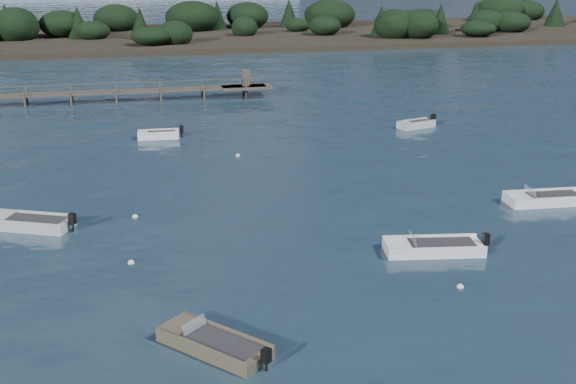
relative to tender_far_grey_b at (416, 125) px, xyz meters
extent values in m
plane|color=#152532|center=(-15.80, 28.62, -0.17)|extent=(400.00, 400.00, 0.00)
cube|color=#AEB3B5|center=(-0.01, 0.00, -0.07)|extent=(3.43, 2.16, 0.75)
cube|color=#AEB3B5|center=(-1.17, -0.36, 0.37)|extent=(1.07, 1.33, 0.15)
cube|color=#27272A|center=(0.23, 0.07, 0.28)|extent=(2.38, 1.62, 0.13)
cube|color=#AEB3B5|center=(0.16, -0.55, 0.37)|extent=(3.09, 1.06, 0.15)
cube|color=#AEB3B5|center=(-0.18, 0.55, 0.37)|extent=(3.09, 1.06, 0.15)
cube|color=black|center=(1.74, 0.53, 0.50)|extent=(0.39, 0.43, 0.59)
cylinder|color=black|center=(1.74, 0.53, -0.01)|extent=(0.13, 0.13, 0.59)
cube|color=white|center=(-9.19, -25.13, -0.07)|extent=(5.02, 2.50, 0.70)
cube|color=white|center=(-10.99, -24.86, 0.34)|extent=(1.38, 1.78, 0.14)
cube|color=#27272A|center=(-8.81, -25.19, 0.26)|extent=(3.44, 1.92, 0.12)
cube|color=white|center=(-9.32, -25.96, 0.34)|extent=(4.76, 0.84, 0.14)
cube|color=white|center=(-9.06, -24.30, 0.34)|extent=(4.76, 0.84, 0.14)
cube|color=black|center=(-6.60, -25.53, 0.46)|extent=(0.33, 0.38, 0.55)
cylinder|color=black|center=(-6.60, -25.53, -0.02)|extent=(0.11, 0.11, 0.55)
cube|color=silver|center=(-10.23, -24.97, 0.58)|extent=(0.35, 1.30, 0.42)
cube|color=white|center=(-21.40, 0.95, -0.07)|extent=(3.27, 1.45, 0.75)
cube|color=white|center=(-22.62, 1.02, 0.37)|extent=(0.83, 1.19, 0.15)
cube|color=#27272A|center=(-21.15, 0.94, 0.29)|extent=(2.23, 1.14, 0.13)
cube|color=white|center=(-21.43, 0.38, 0.37)|extent=(3.21, 0.29, 0.15)
cube|color=white|center=(-21.37, 1.53, 0.37)|extent=(3.21, 0.29, 0.15)
cube|color=black|center=(-19.57, 0.86, 0.50)|extent=(0.32, 0.38, 0.59)
cylinder|color=black|center=(-19.57, 0.86, -0.01)|extent=(0.11, 0.11, 0.59)
cube|color=white|center=(0.23, -19.71, -0.07)|extent=(4.84, 2.09, 0.74)
cube|color=white|center=(-1.56, -19.59, 0.36)|extent=(1.24, 1.68, 0.15)
cube|color=#27272A|center=(0.61, -19.73, 0.28)|extent=(3.31, 1.64, 0.13)
cube|color=white|center=(0.18, -20.53, 0.36)|extent=(4.73, 0.44, 0.15)
cube|color=white|center=(0.29, -18.88, 0.36)|extent=(4.73, 0.44, 0.15)
cube|color=silver|center=(-0.81, -19.64, 0.61)|extent=(0.25, 1.30, 0.44)
cube|color=brown|center=(-20.87, -32.01, -0.08)|extent=(4.21, 4.42, 0.68)
cube|color=brown|center=(-22.00, -30.75, 0.32)|extent=(1.82, 1.79, 0.14)
cube|color=#27272A|center=(-20.63, -32.27, 0.24)|extent=(3.01, 3.14, 0.12)
cube|color=brown|center=(-21.44, -32.52, 0.32)|extent=(3.07, 3.40, 0.14)
cube|color=brown|center=(-20.30, -31.50, 0.32)|extent=(3.07, 3.40, 0.14)
cube|color=black|center=(-19.23, -33.83, 0.44)|extent=(0.43, 0.42, 0.53)
cylinder|color=black|center=(-19.23, -33.83, -0.03)|extent=(0.14, 0.14, 0.53)
cube|color=silver|center=(-21.52, -31.28, 0.55)|extent=(0.99, 0.91, 0.41)
cube|color=#AEB3B5|center=(-29.08, -17.39, -0.07)|extent=(4.88, 3.43, 0.76)
cube|color=#AEB3B5|center=(-30.67, -16.69, 0.38)|extent=(1.63, 1.87, 0.15)
cube|color=#27272A|center=(-28.75, -17.54, 0.29)|extent=(3.40, 2.52, 0.13)
cube|color=#AEB3B5|center=(-29.41, -18.13, 0.38)|extent=(4.23, 1.96, 0.15)
cube|color=#AEB3B5|center=(-28.76, -16.66, 0.38)|extent=(4.23, 1.96, 0.15)
cube|color=black|center=(-26.78, -18.41, 0.51)|extent=(0.43, 0.46, 0.60)
cylinder|color=black|center=(-26.78, -18.41, -0.01)|extent=(0.14, 0.14, 0.60)
sphere|color=silver|center=(-9.60, -29.08, -0.17)|extent=(0.32, 0.32, 0.32)
sphere|color=silver|center=(-23.82, -23.32, -0.17)|extent=(0.32, 0.32, 0.32)
sphere|color=silver|center=(-16.02, -5.57, -0.17)|extent=(0.32, 0.32, 0.32)
sphere|color=silver|center=(-23.53, -16.94, -0.17)|extent=(0.32, 0.32, 0.32)
cube|color=#4B4137|center=(-11.80, 16.62, 0.83)|extent=(5.00, 3.20, 0.18)
cube|color=#4B4137|center=(-11.80, 16.62, 1.73)|extent=(0.80, 0.80, 1.60)
cylinder|color=#4B4137|center=(-33.27, 15.77, 0.23)|extent=(0.20, 0.20, 2.20)
cylinder|color=#4B4137|center=(-33.27, 17.48, 0.23)|extent=(0.20, 0.20, 2.20)
cylinder|color=#4B4137|center=(-29.00, 15.77, 0.23)|extent=(0.20, 0.20, 2.20)
cylinder|color=#4B4137|center=(-29.00, 17.48, 0.23)|extent=(0.20, 0.20, 2.20)
cylinder|color=#4B4137|center=(-24.74, 15.77, 0.23)|extent=(0.20, 0.20, 2.20)
cylinder|color=#4B4137|center=(-24.74, 17.48, 0.23)|extent=(0.20, 0.20, 2.20)
cylinder|color=#4B4137|center=(-20.47, 15.77, 0.23)|extent=(0.20, 0.20, 2.20)
cylinder|color=#4B4137|center=(-20.47, 17.48, 0.23)|extent=(0.20, 0.20, 2.20)
cylinder|color=#4B4137|center=(-16.20, 15.77, 0.23)|extent=(0.20, 0.20, 2.20)
cylinder|color=#4B4137|center=(-16.20, 17.48, 0.23)|extent=(0.20, 0.20, 2.20)
cylinder|color=#4B4137|center=(-11.94, 15.77, 0.23)|extent=(0.20, 0.20, 2.20)
cylinder|color=#4B4137|center=(-11.94, 17.48, 0.23)|extent=(0.20, 0.20, 2.20)
cube|color=black|center=(9.20, 68.62, -0.17)|extent=(190.00, 40.00, 1.60)
ellipsoid|color=black|center=(9.20, 68.62, 2.63)|extent=(180.50, 36.00, 4.40)
camera|label=1|loc=(-23.22, -55.71, 13.96)|focal=45.00mm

